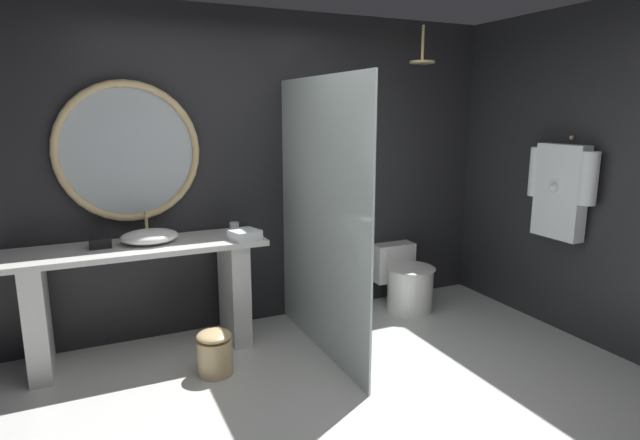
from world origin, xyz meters
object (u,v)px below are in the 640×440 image
(tissue_box, at_px, (100,243))
(hanging_bathrobe, at_px, (561,187))
(waste_bin, at_px, (215,352))
(rain_shower_head, at_px, (422,59))
(folded_hand_towel, at_px, (245,235))
(tumbler_cup, at_px, (234,228))
(vessel_sink, at_px, (150,236))
(toilet, at_px, (405,281))
(round_wall_mirror, at_px, (129,152))

(tissue_box, bearing_deg, hanging_bathrobe, -16.01)
(tissue_box, xyz_separation_m, hanging_bathrobe, (3.37, -0.97, 0.32))
(tissue_box, distance_m, waste_bin, 1.12)
(rain_shower_head, distance_m, folded_hand_towel, 2.10)
(tumbler_cup, bearing_deg, vessel_sink, -177.11)
(tumbler_cup, distance_m, waste_bin, 0.99)
(toilet, bearing_deg, hanging_bathrobe, -48.82)
(vessel_sink, height_order, toilet, vessel_sink)
(hanging_bathrobe, height_order, toilet, hanging_bathrobe)
(tissue_box, relative_size, rain_shower_head, 0.48)
(folded_hand_towel, bearing_deg, tumbler_cup, 93.90)
(toilet, bearing_deg, round_wall_mirror, 173.47)
(rain_shower_head, height_order, hanging_bathrobe, rain_shower_head)
(vessel_sink, xyz_separation_m, tumbler_cup, (0.65, 0.03, -0.01))
(tumbler_cup, bearing_deg, hanging_bathrobe, -22.48)
(rain_shower_head, height_order, folded_hand_towel, rain_shower_head)
(folded_hand_towel, bearing_deg, rain_shower_head, 3.84)
(rain_shower_head, relative_size, folded_hand_towel, 1.53)
(rain_shower_head, relative_size, toilet, 0.50)
(vessel_sink, bearing_deg, toilet, -0.86)
(tumbler_cup, relative_size, hanging_bathrobe, 0.11)
(tissue_box, distance_m, round_wall_mirror, 0.70)
(rain_shower_head, bearing_deg, folded_hand_towel, -176.16)
(rain_shower_head, distance_m, waste_bin, 2.88)
(tumbler_cup, height_order, waste_bin, tumbler_cup)
(vessel_sink, distance_m, folded_hand_towel, 0.69)
(tissue_box, height_order, rain_shower_head, rain_shower_head)
(vessel_sink, distance_m, round_wall_mirror, 0.65)
(vessel_sink, xyz_separation_m, waste_bin, (0.32, -0.54, -0.74))
(toilet, relative_size, waste_bin, 1.94)
(round_wall_mirror, relative_size, folded_hand_towel, 5.18)
(vessel_sink, xyz_separation_m, tissue_box, (-0.33, 0.01, -0.02))
(vessel_sink, height_order, tumbler_cup, vessel_sink)
(round_wall_mirror, relative_size, waste_bin, 3.28)
(round_wall_mirror, xyz_separation_m, hanging_bathrobe, (3.12, -1.19, -0.29))
(tissue_box, xyz_separation_m, waste_bin, (0.66, -0.55, -0.72))
(tumbler_cup, bearing_deg, folded_hand_towel, -86.10)
(hanging_bathrobe, bearing_deg, round_wall_mirror, 159.15)
(round_wall_mirror, bearing_deg, tumbler_cup, -15.24)
(tumbler_cup, height_order, toilet, tumbler_cup)
(vessel_sink, height_order, round_wall_mirror, round_wall_mirror)
(tissue_box, height_order, round_wall_mirror, round_wall_mirror)
(tissue_box, distance_m, rain_shower_head, 2.94)
(hanging_bathrobe, bearing_deg, toilet, 131.18)
(hanging_bathrobe, distance_m, waste_bin, 2.94)
(vessel_sink, bearing_deg, tissue_box, 178.24)
(tumbler_cup, height_order, hanging_bathrobe, hanging_bathrobe)
(hanging_bathrobe, height_order, folded_hand_towel, hanging_bathrobe)
(round_wall_mirror, distance_m, hanging_bathrobe, 3.35)
(tumbler_cup, distance_m, rain_shower_head, 2.11)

